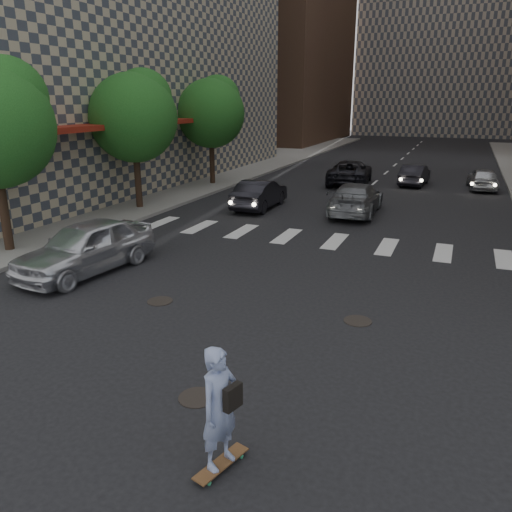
{
  "coord_description": "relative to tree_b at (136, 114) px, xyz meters",
  "views": [
    {
      "loc": [
        5.3,
        -9.54,
        5.34
      ],
      "look_at": [
        0.43,
        2.25,
        1.3
      ],
      "focal_mm": 35.0,
      "sensor_mm": 36.0,
      "label": 1
    }
  ],
  "objects": [
    {
      "name": "ground",
      "position": [
        9.45,
        -11.14,
        -4.65
      ],
      "size": [
        160.0,
        160.0,
        0.0
      ],
      "primitive_type": "plane",
      "color": "black",
      "rests_on": "ground"
    },
    {
      "name": "sidewalk_left",
      "position": [
        -5.05,
        8.86,
        -4.57
      ],
      "size": [
        13.0,
        80.0,
        0.15
      ],
      "primitive_type": "cube",
      "color": "gray",
      "rests_on": "ground"
    },
    {
      "name": "tree_b",
      "position": [
        0.0,
        0.0,
        0.0
      ],
      "size": [
        4.2,
        4.2,
        6.6
      ],
      "color": "#382619",
      "rests_on": "sidewalk_left"
    },
    {
      "name": "tree_c",
      "position": [
        0.0,
        8.0,
        0.0
      ],
      "size": [
        4.2,
        4.2,
        6.6
      ],
      "color": "#382619",
      "rests_on": "sidewalk_left"
    },
    {
      "name": "manhole_a",
      "position": [
        10.65,
        -13.64,
        -4.64
      ],
      "size": [
        0.7,
        0.7,
        0.02
      ],
      "primitive_type": "cylinder",
      "color": "black",
      "rests_on": "ground"
    },
    {
      "name": "manhole_b",
      "position": [
        7.45,
        -9.94,
        -4.64
      ],
      "size": [
        0.7,
        0.7,
        0.02
      ],
      "primitive_type": "cylinder",
      "color": "black",
      "rests_on": "ground"
    },
    {
      "name": "manhole_c",
      "position": [
        12.75,
        -9.14,
        -4.64
      ],
      "size": [
        0.7,
        0.7,
        0.02
      ],
      "primitive_type": "cylinder",
      "color": "black",
      "rests_on": "ground"
    },
    {
      "name": "skateboarder",
      "position": [
        11.9,
        -15.14,
        -3.59
      ],
      "size": [
        0.63,
        1.05,
        2.02
      ],
      "rotation": [
        0.0,
        0.0,
        -0.28
      ],
      "color": "brown",
      "rests_on": "ground"
    },
    {
      "name": "silver_sedan",
      "position": [
        3.95,
        -8.7,
        -3.82
      ],
      "size": [
        2.57,
        5.09,
        1.66
      ],
      "primitive_type": "imported",
      "rotation": [
        0.0,
        0.0,
        -0.13
      ],
      "color": "silver",
      "rests_on": "ground"
    },
    {
      "name": "traffic_car_a",
      "position": [
        5.4,
        2.49,
        -3.92
      ],
      "size": [
        1.62,
        4.43,
        1.45
      ],
      "primitive_type": "imported",
      "rotation": [
        0.0,
        0.0,
        3.16
      ],
      "color": "black",
      "rests_on": "ground"
    },
    {
      "name": "traffic_car_b",
      "position": [
        10.17,
        3.03,
        -3.9
      ],
      "size": [
        2.28,
        5.24,
        1.5
      ],
      "primitive_type": "imported",
      "rotation": [
        0.0,
        0.0,
        3.18
      ],
      "color": "slate",
      "rests_on": "ground"
    },
    {
      "name": "traffic_car_c",
      "position": [
        8.01,
        11.69,
        -3.88
      ],
      "size": [
        3.15,
        5.77,
        1.53
      ],
      "primitive_type": "imported",
      "rotation": [
        0.0,
        0.0,
        3.25
      ],
      "color": "black",
      "rests_on": "ground"
    },
    {
      "name": "traffic_car_d",
      "position": [
        15.95,
        12.71,
        -3.97
      ],
      "size": [
        1.91,
        4.08,
        1.35
      ],
      "primitive_type": "imported",
      "rotation": [
        0.0,
        0.0,
        3.22
      ],
      "color": "#B0B2B8",
      "rests_on": "ground"
    },
    {
      "name": "traffic_car_e",
      "position": [
        11.95,
        12.86,
        -3.99
      ],
      "size": [
        1.7,
        4.09,
        1.31
      ],
      "primitive_type": "imported",
      "rotation": [
        0.0,
        0.0,
        3.06
      ],
      "color": "black",
      "rests_on": "ground"
    }
  ]
}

